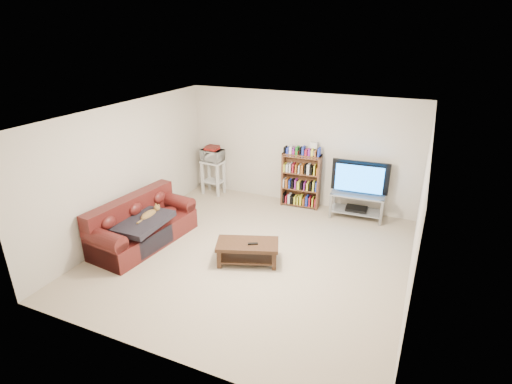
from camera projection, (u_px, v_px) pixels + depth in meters
The scene contains 19 objects.
floor at pixel (252, 255), 6.82m from camera, with size 5.00×5.00×0.00m, color #C6B293.
ceiling at pixel (251, 115), 5.90m from camera, with size 5.00×5.00×0.00m, color white.
wall_back at pixel (300, 149), 8.47m from camera, with size 5.00×5.00×0.00m, color silver.
wall_front at pixel (156, 272), 4.24m from camera, with size 5.00×5.00×0.00m, color silver.
wall_left at pixel (127, 169), 7.28m from camera, with size 5.00×5.00×0.00m, color silver.
wall_right at pixel (419, 218), 5.43m from camera, with size 5.00×5.00×0.00m, color silver.
sofa at pixel (141, 227), 7.13m from camera, with size 1.05×2.03×0.83m.
blanket at pixel (142, 222), 6.87m from camera, with size 0.75×0.97×0.10m, color black.
cat at pixel (149, 215), 6.99m from camera, with size 0.21×0.53×0.16m, color brown, non-canonical shape.
coffee_table at pixel (248, 249), 6.52m from camera, with size 1.12×0.82×0.37m.
remote at pixel (253, 244), 6.42m from camera, with size 0.16×0.05×0.02m, color black.
tv_stand at pixel (357, 201), 8.04m from camera, with size 1.07×0.53×0.52m.
television at pixel (359, 178), 7.85m from camera, with size 1.13×0.15×0.65m, color black.
dvd_player at pixel (356, 209), 8.10m from camera, with size 0.42×0.29×0.06m, color black.
bookshelf at pixel (301, 180), 8.47m from camera, with size 0.83×0.29×1.18m.
shelf_clutter at pixel (307, 149), 8.19m from camera, with size 0.60×0.21×0.28m.
microwave_stand at pixel (213, 173), 9.18m from camera, with size 0.51×0.39×0.79m.
microwave at pixel (212, 155), 9.02m from camera, with size 0.49×0.33×0.27m, color silver.
game_boxes at pixel (212, 149), 8.96m from camera, with size 0.29×0.25×0.05m, color maroon.
Camera 1 is at (2.42, -5.37, 3.60)m, focal length 28.00 mm.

